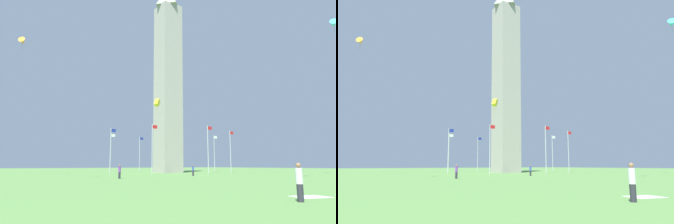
{
  "view_description": "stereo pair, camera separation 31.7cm",
  "coord_description": "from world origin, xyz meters",
  "views": [
    {
      "loc": [
        -37.74,
        -58.21,
        1.66
      ],
      "look_at": [
        0.0,
        0.0,
        13.9
      ],
      "focal_mm": 32.3,
      "sensor_mm": 36.0,
      "label": 1
    },
    {
      "loc": [
        -37.48,
        -58.38,
        1.66
      ],
      "look_at": [
        0.0,
        0.0,
        13.9
      ],
      "focal_mm": 32.3,
      "sensor_mm": 36.0,
      "label": 2
    }
  ],
  "objects": [
    {
      "name": "ground_plane",
      "position": [
        0.0,
        0.0,
        0.0
      ],
      "size": [
        260.0,
        260.0,
        0.0
      ],
      "primitive_type": "plane",
      "color": "#609347"
    },
    {
      "name": "obelisk_monument",
      "position": [
        0.0,
        0.0,
        22.81
      ],
      "size": [
        5.02,
        5.02,
        45.63
      ],
      "color": "#A8A399",
      "rests_on": "ground"
    },
    {
      "name": "flagpole_n",
      "position": [
        14.03,
        0.0,
        4.98
      ],
      "size": [
        1.12,
        0.14,
        9.17
      ],
      "color": "silver",
      "rests_on": "ground"
    },
    {
      "name": "flagpole_ne",
      "position": [
        9.93,
        9.88,
        4.98
      ],
      "size": [
        1.12,
        0.14,
        9.17
      ],
      "color": "silver",
      "rests_on": "ground"
    },
    {
      "name": "flagpole_e",
      "position": [
        0.05,
        13.97,
        4.98
      ],
      "size": [
        1.12,
        0.14,
        9.17
      ],
      "color": "silver",
      "rests_on": "ground"
    },
    {
      "name": "flagpole_se",
      "position": [
        -9.83,
        9.88,
        4.98
      ],
      "size": [
        1.12,
        0.14,
        9.17
      ],
      "color": "silver",
      "rests_on": "ground"
    },
    {
      "name": "flagpole_s",
      "position": [
        -13.92,
        0.0,
        4.98
      ],
      "size": [
        1.12,
        0.14,
        9.17
      ],
      "color": "silver",
      "rests_on": "ground"
    },
    {
      "name": "flagpole_sw",
      "position": [
        -9.83,
        -9.88,
        4.98
      ],
      "size": [
        1.12,
        0.14,
        9.17
      ],
      "color": "silver",
      "rests_on": "ground"
    },
    {
      "name": "flagpole_w",
      "position": [
        0.05,
        -13.97,
        4.98
      ],
      "size": [
        1.12,
        0.14,
        9.17
      ],
      "color": "silver",
      "rests_on": "ground"
    },
    {
      "name": "flagpole_nw",
      "position": [
        9.93,
        -9.88,
        4.98
      ],
      "size": [
        1.12,
        0.14,
        9.17
      ],
      "color": "silver",
      "rests_on": "ground"
    },
    {
      "name": "person_white_shirt",
      "position": [
        -24.9,
        -49.55,
        0.88
      ],
      "size": [
        0.32,
        0.32,
        1.77
      ],
      "rotation": [
        0.0,
        0.0,
        1.24
      ],
      "color": "#2D2D38",
      "rests_on": "ground"
    },
    {
      "name": "person_blue_shirt",
      "position": [
        -7.92,
        -19.5,
        0.87
      ],
      "size": [
        0.32,
        0.32,
        1.75
      ],
      "rotation": [
        0.0,
        0.0,
        0.75
      ],
      "color": "#2D2D38",
      "rests_on": "ground"
    },
    {
      "name": "person_purple_shirt",
      "position": [
        -21.91,
        -22.63,
        0.86
      ],
      "size": [
        0.32,
        0.32,
        1.72
      ],
      "rotation": [
        0.0,
        0.0,
        0.49
      ],
      "color": "#2D2D38",
      "rests_on": "ground"
    },
    {
      "name": "kite_yellow_box",
      "position": [
        -8.59,
        -9.38,
        13.52
      ],
      "size": [
        1.57,
        1.41,
        2.93
      ],
      "color": "yellow"
    },
    {
      "name": "kite_orange_delta",
      "position": [
        -31.92,
        -1.89,
        23.27
      ],
      "size": [
        1.79,
        1.87,
        2.44
      ],
      "color": "orange"
    },
    {
      "name": "kite_cyan_delta",
      "position": [
        16.82,
        -30.91,
        27.66
      ],
      "size": [
        2.29,
        2.18,
        2.94
      ],
      "color": "#33C6D1"
    },
    {
      "name": "picnic_blanket_near_first_person",
      "position": [
        -22.38,
        -48.45,
        0.01
      ],
      "size": [
        2.08,
        1.79,
        0.01
      ],
      "primitive_type": "cube",
      "rotation": [
        0.0,
        0.0,
        2.9
      ],
      "color": "white",
      "rests_on": "ground"
    }
  ]
}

